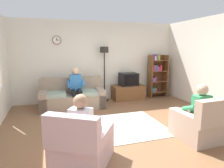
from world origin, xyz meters
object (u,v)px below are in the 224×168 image
at_px(person_on_couch, 76,86).
at_px(person_in_right_armchair, 197,109).
at_px(bookshelf, 156,75).
at_px(couch, 72,97).
at_px(person_in_left_armchair, 83,125).
at_px(tv, 129,79).
at_px(tv_stand, 128,92).
at_px(armchair_near_window, 82,146).
at_px(floor_lamp, 104,59).
at_px(armchair_near_bookshelf, 200,125).

bearing_deg(person_on_couch, person_in_right_armchair, -53.46).
bearing_deg(bookshelf, couch, -171.96).
distance_m(person_on_couch, person_in_right_armchair, 3.42).
distance_m(couch, person_in_left_armchair, 3.01).
relative_size(tv, person_on_couch, 0.48).
relative_size(tv_stand, person_in_right_armchair, 0.98).
xyz_separation_m(bookshelf, armchair_near_window, (-3.36, -3.51, -0.54)).
relative_size(armchair_near_window, person_in_left_armchair, 1.05).
height_order(floor_lamp, person_in_right_armchair, floor_lamp).
bearing_deg(floor_lamp, person_on_couch, -150.89).
xyz_separation_m(couch, person_in_left_armchair, (-0.17, -2.99, 0.29)).
height_order(bookshelf, person_in_right_armchair, bookshelf).
distance_m(couch, person_in_right_armchair, 3.58).
relative_size(bookshelf, person_in_right_armchair, 1.41).
relative_size(tv, armchair_near_window, 0.51).
distance_m(tv_stand, tv, 0.48).
relative_size(couch, floor_lamp, 1.04).
bearing_deg(person_on_couch, armchair_near_bookshelf, -54.28).
xyz_separation_m(couch, bookshelf, (3.14, 0.44, 0.52)).
height_order(armchair_near_bookshelf, person_in_left_armchair, person_in_left_armchair).
height_order(floor_lamp, person_on_couch, floor_lamp).
distance_m(tv_stand, floor_lamp, 1.46).
bearing_deg(couch, tv, 9.97).
distance_m(couch, armchair_near_bookshelf, 3.64).
relative_size(floor_lamp, armchair_near_window, 1.58).
bearing_deg(person_on_couch, floor_lamp, 29.11).
relative_size(armchair_near_window, person_in_right_armchair, 1.05).
height_order(tv_stand, armchair_near_window, armchair_near_window).
bearing_deg(armchair_near_window, person_in_left_armchair, 57.27).
distance_m(armchair_near_bookshelf, person_on_couch, 3.52).
bearing_deg(floor_lamp, bookshelf, -0.83).
height_order(tv, person_in_left_armchair, person_in_left_armchair).
distance_m(tv_stand, armchair_near_window, 4.09).
xyz_separation_m(couch, armchair_near_bookshelf, (2.14, -2.94, -0.02)).
xyz_separation_m(person_in_left_armchair, person_in_right_armchair, (2.31, 0.14, 0.00)).
height_order(couch, tv, tv).
relative_size(person_on_couch, person_in_right_armchair, 1.11).
distance_m(bookshelf, armchair_near_window, 4.89).
height_order(bookshelf, person_on_couch, bookshelf).
distance_m(armchair_near_window, armchair_near_bookshelf, 2.37).
bearing_deg(tv_stand, person_in_left_armchair, -122.72).
height_order(bookshelf, person_in_left_armchair, bookshelf).
height_order(couch, armchair_near_bookshelf, same).
bearing_deg(tv, person_on_couch, -166.30).
xyz_separation_m(armchair_near_window, person_on_couch, (0.32, 2.96, 0.41)).
xyz_separation_m(floor_lamp, person_in_left_armchair, (-1.32, -3.46, -0.85)).
xyz_separation_m(tv_stand, armchair_near_bookshelf, (0.15, -3.32, 0.03)).
relative_size(couch, armchair_near_bookshelf, 2.11).
xyz_separation_m(tv_stand, person_on_couch, (-1.89, -0.48, 0.44)).
height_order(person_on_couch, person_in_right_armchair, person_on_couch).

